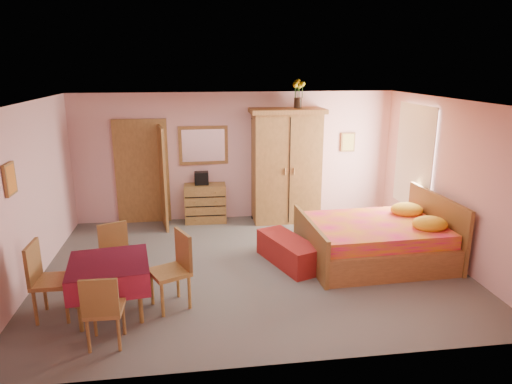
{
  "coord_description": "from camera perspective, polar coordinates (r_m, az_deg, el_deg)",
  "views": [
    {
      "loc": [
        -0.87,
        -6.66,
        3.12
      ],
      "look_at": [
        0.1,
        0.3,
        1.15
      ],
      "focal_mm": 32.0,
      "sensor_mm": 36.0,
      "label": 1
    }
  ],
  "objects": [
    {
      "name": "floor",
      "position": [
        7.4,
        -0.45,
        -9.26
      ],
      "size": [
        6.5,
        6.5,
        0.0
      ],
      "primitive_type": "plane",
      "color": "#67615A",
      "rests_on": "ground"
    },
    {
      "name": "ceiling",
      "position": [
        6.73,
        -0.5,
        11.24
      ],
      "size": [
        6.5,
        6.5,
        0.0
      ],
      "primitive_type": "plane",
      "rotation": [
        3.14,
        0.0,
        0.0
      ],
      "color": "brown",
      "rests_on": "wall_back"
    },
    {
      "name": "wall_back",
      "position": [
        9.38,
        -2.47,
        4.45
      ],
      "size": [
        6.5,
        0.1,
        2.6
      ],
      "primitive_type": "cube",
      "color": "#DDA0A0",
      "rests_on": "floor"
    },
    {
      "name": "wall_front",
      "position": [
        4.62,
        3.59,
        -7.54
      ],
      "size": [
        6.5,
        0.1,
        2.6
      ],
      "primitive_type": "cube",
      "color": "#DDA0A0",
      "rests_on": "floor"
    },
    {
      "name": "wall_left",
      "position": [
        7.3,
        -26.67,
        -0.47
      ],
      "size": [
        0.1,
        5.0,
        2.6
      ],
      "primitive_type": "cube",
      "color": "#DDA0A0",
      "rests_on": "floor"
    },
    {
      "name": "wall_right",
      "position": [
        8.04,
        23.17,
        1.29
      ],
      "size": [
        0.1,
        5.0,
        2.6
      ],
      "primitive_type": "cube",
      "color": "#DDA0A0",
      "rests_on": "floor"
    },
    {
      "name": "doorway",
      "position": [
        9.42,
        -14.02,
        2.34
      ],
      "size": [
        1.06,
        0.12,
        2.15
      ],
      "primitive_type": "cube",
      "color": "#9E6B35",
      "rests_on": "floor"
    },
    {
      "name": "window",
      "position": [
        9.01,
        19.21,
        4.1
      ],
      "size": [
        0.08,
        1.4,
        1.95
      ],
      "primitive_type": "cube",
      "color": "white",
      "rests_on": "wall_right"
    },
    {
      "name": "picture_left",
      "position": [
        6.65,
        -28.42,
        1.43
      ],
      "size": [
        0.04,
        0.32,
        0.42
      ],
      "primitive_type": "cube",
      "color": "orange",
      "rests_on": "wall_left"
    },
    {
      "name": "picture_back",
      "position": [
        9.81,
        11.41,
        6.13
      ],
      "size": [
        0.3,
        0.04,
        0.4
      ],
      "primitive_type": "cube",
      "color": "#D8BF59",
      "rests_on": "wall_back"
    },
    {
      "name": "chest_of_drawers",
      "position": [
        9.35,
        -6.34,
        -1.4
      ],
      "size": [
        0.84,
        0.43,
        0.78
      ],
      "primitive_type": "cube",
      "rotation": [
        0.0,
        0.0,
        -0.02
      ],
      "color": "olive",
      "rests_on": "floor"
    },
    {
      "name": "wall_mirror",
      "position": [
        9.29,
        -6.6,
        5.82
      ],
      "size": [
        0.99,
        0.09,
        0.78
      ],
      "primitive_type": "cube",
      "rotation": [
        0.0,
        0.0,
        0.04
      ],
      "color": "white",
      "rests_on": "wall_back"
    },
    {
      "name": "stereo",
      "position": [
        9.24,
        -6.83,
        1.72
      ],
      "size": [
        0.28,
        0.2,
        0.26
      ],
      "primitive_type": "cube",
      "rotation": [
        0.0,
        0.0,
        0.0
      ],
      "color": "black",
      "rests_on": "chest_of_drawers"
    },
    {
      "name": "floor_lamp",
      "position": [
        9.34,
        0.2,
        2.83
      ],
      "size": [
        0.33,
        0.33,
        2.09
      ],
      "primitive_type": "cube",
      "rotation": [
        0.0,
        0.0,
        -0.26
      ],
      "color": "black",
      "rests_on": "floor"
    },
    {
      "name": "wardrobe",
      "position": [
        9.23,
        3.78,
        3.28
      ],
      "size": [
        1.47,
        0.76,
        2.29
      ],
      "primitive_type": "cube",
      "rotation": [
        0.0,
        0.0,
        0.01
      ],
      "color": "#9F6C36",
      "rests_on": "floor"
    },
    {
      "name": "sunflower_vase",
      "position": [
        9.13,
        5.29,
        12.14
      ],
      "size": [
        0.22,
        0.22,
        0.55
      ],
      "primitive_type": "cube",
      "rotation": [
        0.0,
        0.0,
        -0.01
      ],
      "color": "yellow",
      "rests_on": "wardrobe"
    },
    {
      "name": "bed",
      "position": [
        7.69,
        14.6,
        -4.55
      ],
      "size": [
        2.35,
        1.88,
        1.06
      ],
      "primitive_type": "cube",
      "rotation": [
        0.0,
        0.0,
        0.04
      ],
      "color": "#E01558",
      "rests_on": "floor"
    },
    {
      "name": "bench",
      "position": [
        7.43,
        4.04,
        -7.4
      ],
      "size": [
        0.88,
        1.36,
        0.43
      ],
      "primitive_type": "cube",
      "rotation": [
        0.0,
        0.0,
        0.35
      ],
      "color": "maroon",
      "rests_on": "floor"
    },
    {
      "name": "dining_table",
      "position": [
        6.27,
        -17.71,
        -11.29
      ],
      "size": [
        1.1,
        1.1,
        0.72
      ],
      "primitive_type": "cube",
      "rotation": [
        0.0,
        0.0,
        0.14
      ],
      "color": "maroon",
      "rests_on": "floor"
    },
    {
      "name": "chair_south",
      "position": [
        5.61,
        -18.39,
        -13.63
      ],
      "size": [
        0.42,
        0.42,
        0.9
      ],
      "primitive_type": "cube",
      "rotation": [
        0.0,
        0.0,
        -0.02
      ],
      "color": "#996633",
      "rests_on": "floor"
    },
    {
      "name": "chair_north",
      "position": [
        6.87,
        -16.87,
        -7.81
      ],
      "size": [
        0.55,
        0.55,
        0.92
      ],
      "primitive_type": "cube",
      "rotation": [
        0.0,
        0.0,
        3.56
      ],
      "color": "#AB6E39",
      "rests_on": "floor"
    },
    {
      "name": "chair_west",
      "position": [
        6.36,
        -24.04,
        -10.05
      ],
      "size": [
        0.47,
        0.47,
        1.01
      ],
      "primitive_type": "cube",
      "rotation": [
        0.0,
        0.0,
        -1.59
      ],
      "color": "#AE713B",
      "rests_on": "floor"
    },
    {
      "name": "chair_east",
      "position": [
        6.16,
        -10.76,
        -9.71
      ],
      "size": [
        0.61,
        0.61,
        1.02
      ],
      "primitive_type": "cube",
      "rotation": [
        0.0,
        0.0,
        2.0
      ],
      "color": "#B0813B",
      "rests_on": "floor"
    }
  ]
}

